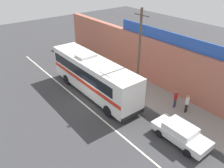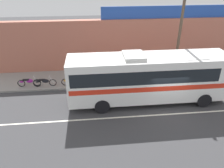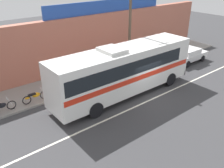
# 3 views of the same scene
# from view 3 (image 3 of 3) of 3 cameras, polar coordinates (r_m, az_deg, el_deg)

# --- Properties ---
(ground_plane) EXTENTS (70.00, 70.00, 0.00)m
(ground_plane) POSITION_cam_3_polar(r_m,az_deg,el_deg) (18.25, 7.75, -2.50)
(ground_plane) COLOR #3A3A3D
(sidewalk_slab) EXTENTS (30.00, 3.60, 0.14)m
(sidewalk_slab) POSITION_cam_3_polar(r_m,az_deg,el_deg) (21.71, -2.14, 2.73)
(sidewalk_slab) COLOR gray
(sidewalk_slab) RESTS_ON ground_plane
(storefront_facade) EXTENTS (30.00, 0.70, 4.80)m
(storefront_facade) POSITION_cam_3_polar(r_m,az_deg,el_deg) (22.59, -5.57, 9.84)
(storefront_facade) COLOR #B26651
(storefront_facade) RESTS_ON ground_plane
(storefront_billboard) EXTENTS (12.92, 0.12, 1.10)m
(storefront_billboard) POSITION_cam_3_polar(r_m,az_deg,el_deg) (23.32, -0.87, 17.87)
(storefront_billboard) COLOR #234CAD
(storefront_billboard) RESTS_ON storefront_facade
(road_center_stripe) EXTENTS (30.00, 0.14, 0.01)m
(road_center_stripe) POSITION_cam_3_polar(r_m,az_deg,el_deg) (17.78, 9.61, -3.43)
(road_center_stripe) COLOR silver
(road_center_stripe) RESTS_ON ground_plane
(intercity_bus) EXTENTS (11.41, 2.66, 3.78)m
(intercity_bus) POSITION_cam_3_polar(r_m,az_deg,el_deg) (17.26, 2.73, 3.61)
(intercity_bus) COLOR white
(intercity_bus) RESTS_ON ground_plane
(parked_car) EXTENTS (4.28, 1.85, 1.37)m
(parked_car) POSITION_cam_3_polar(r_m,az_deg,el_deg) (25.31, 17.51, 6.57)
(parked_car) COLOR silver
(parked_car) RESTS_ON ground_plane
(utility_pole) EXTENTS (1.60, 0.22, 8.24)m
(utility_pole) POSITION_cam_3_polar(r_m,az_deg,el_deg) (20.68, 4.24, 14.09)
(utility_pole) COLOR brown
(utility_pole) RESTS_ON sidewalk_slab
(motorcycle_orange) EXTENTS (1.90, 0.56, 0.94)m
(motorcycle_orange) POSITION_cam_3_polar(r_m,az_deg,el_deg) (17.03, -24.74, -4.90)
(motorcycle_orange) COLOR black
(motorcycle_orange) RESTS_ON sidewalk_slab
(motorcycle_red) EXTENTS (1.88, 0.56, 0.94)m
(motorcycle_red) POSITION_cam_3_polar(r_m,az_deg,el_deg) (17.54, -17.65, -2.72)
(motorcycle_red) COLOR black
(motorcycle_red) RESTS_ON sidewalk_slab
(pedestrian_by_curb) EXTENTS (0.30, 0.48, 1.69)m
(pedestrian_by_curb) POSITION_cam_3_polar(r_m,az_deg,el_deg) (24.81, 8.01, 8.09)
(pedestrian_by_curb) COLOR navy
(pedestrian_by_curb) RESTS_ON sidewalk_slab
(pedestrian_far_right) EXTENTS (0.30, 0.48, 1.66)m
(pedestrian_far_right) POSITION_cam_3_polar(r_m,az_deg,el_deg) (18.88, -10.76, 2.02)
(pedestrian_far_right) COLOR navy
(pedestrian_far_right) RESTS_ON sidewalk_slab
(pedestrian_far_left) EXTENTS (0.30, 0.48, 1.71)m
(pedestrian_far_left) POSITION_cam_3_polar(r_m,az_deg,el_deg) (25.67, 9.46, 8.62)
(pedestrian_far_left) COLOR black
(pedestrian_far_left) RESTS_ON sidewalk_slab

